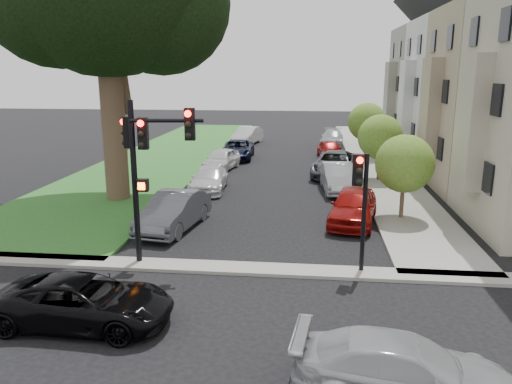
# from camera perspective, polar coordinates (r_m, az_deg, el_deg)

# --- Properties ---
(ground) EXTENTS (140.00, 140.00, 0.00)m
(ground) POSITION_cam_1_polar(r_m,az_deg,el_deg) (15.26, -2.08, -11.82)
(ground) COLOR black
(ground) RESTS_ON ground
(grass_strip) EXTENTS (8.00, 44.00, 0.12)m
(grass_strip) POSITION_cam_1_polar(r_m,az_deg,el_deg) (39.74, -10.00, 4.11)
(grass_strip) COLOR #235C21
(grass_strip) RESTS_ON ground
(sidewalk_right) EXTENTS (3.50, 44.00, 0.12)m
(sidewalk_right) POSITION_cam_1_polar(r_m,az_deg,el_deg) (38.47, 13.21, 3.64)
(sidewalk_right) COLOR #989898
(sidewalk_right) RESTS_ON ground
(sidewalk_cross) EXTENTS (60.00, 1.00, 0.12)m
(sidewalk_cross) POSITION_cam_1_polar(r_m,az_deg,el_deg) (17.05, -1.11, -8.76)
(sidewalk_cross) COLOR #989898
(sidewalk_cross) RESTS_ON ground
(house_b) EXTENTS (7.70, 7.55, 15.97)m
(house_b) POSITION_cam_1_polar(r_m,az_deg,el_deg) (30.92, 26.65, 13.00)
(house_b) COLOR gray
(house_b) RESTS_ON ground
(house_c) EXTENTS (7.70, 7.55, 15.97)m
(house_c) POSITION_cam_1_polar(r_m,az_deg,el_deg) (38.07, 22.75, 13.26)
(house_c) COLOR silver
(house_c) RESTS_ON ground
(house_d) EXTENTS (7.70, 7.55, 15.97)m
(house_d) POSITION_cam_1_polar(r_m,az_deg,el_deg) (45.33, 20.09, 13.40)
(house_d) COLOR gray
(house_d) RESTS_ON ground
(small_tree_a) EXTENTS (2.58, 2.58, 3.87)m
(small_tree_a) POSITION_cam_1_polar(r_m,az_deg,el_deg) (22.95, 16.62, 3.11)
(small_tree_a) COLOR brown
(small_tree_a) RESTS_ON ground
(small_tree_b) EXTENTS (2.70, 2.70, 4.05)m
(small_tree_b) POSITION_cam_1_polar(r_m,az_deg,el_deg) (30.82, 14.04, 6.10)
(small_tree_b) COLOR brown
(small_tree_b) RESTS_ON ground
(small_tree_c) EXTENTS (2.83, 2.83, 4.25)m
(small_tree_c) POSITION_cam_1_polar(r_m,az_deg,el_deg) (38.29, 12.57, 7.81)
(small_tree_c) COLOR brown
(small_tree_c) RESTS_ON ground
(traffic_signal_main) EXTENTS (2.77, 0.72, 5.65)m
(traffic_signal_main) POSITION_cam_1_polar(r_m,az_deg,el_deg) (16.96, -12.42, 4.31)
(traffic_signal_main) COLOR black
(traffic_signal_main) RESTS_ON ground
(traffic_signal_secondary) EXTENTS (0.54, 0.43, 4.03)m
(traffic_signal_secondary) POSITION_cam_1_polar(r_m,az_deg,el_deg) (16.33, 11.90, 0.10)
(traffic_signal_secondary) COLOR black
(traffic_signal_secondary) RESTS_ON ground
(car_cross_near) EXTENTS (4.74, 2.27, 1.30)m
(car_cross_near) POSITION_cam_1_polar(r_m,az_deg,el_deg) (14.21, -19.05, -11.74)
(car_cross_near) COLOR black
(car_cross_near) RESTS_ON ground
(car_cross_far) EXTENTS (4.77, 2.39, 1.33)m
(car_cross_far) POSITION_cam_1_polar(r_m,az_deg,el_deg) (11.16, 16.61, -18.94)
(car_cross_far) COLOR #999BA0
(car_cross_far) RESTS_ON ground
(car_parked_0) EXTENTS (2.69, 4.88, 1.57)m
(car_parked_0) POSITION_cam_1_polar(r_m,az_deg,el_deg) (22.28, 11.06, -1.58)
(car_parked_0) COLOR maroon
(car_parked_0) RESTS_ON ground
(car_parked_1) EXTENTS (2.03, 4.81, 1.54)m
(car_parked_1) POSITION_cam_1_polar(r_m,az_deg,el_deg) (28.08, 9.35, 1.64)
(car_parked_1) COLOR #999BA0
(car_parked_1) RESTS_ON ground
(car_parked_2) EXTENTS (3.45, 5.93, 1.55)m
(car_parked_2) POSITION_cam_1_polar(r_m,az_deg,el_deg) (32.12, 9.03, 3.18)
(car_parked_2) COLOR #3F4247
(car_parked_2) RESTS_ON ground
(car_parked_3) EXTENTS (2.09, 4.18, 1.37)m
(car_parked_3) POSITION_cam_1_polar(r_m,az_deg,el_deg) (38.64, 8.43, 4.84)
(car_parked_3) COLOR maroon
(car_parked_3) RESTS_ON ground
(car_parked_4) EXTENTS (2.29, 4.89, 1.38)m
(car_parked_4) POSITION_cam_1_polar(r_m,az_deg,el_deg) (45.44, 8.68, 6.16)
(car_parked_4) COLOR #999BA0
(car_parked_4) RESTS_ON ground
(car_parked_5) EXTENTS (2.36, 4.96, 1.57)m
(car_parked_5) POSITION_cam_1_polar(r_m,az_deg,el_deg) (21.36, -9.36, -2.19)
(car_parked_5) COLOR #3F4247
(car_parked_5) RESTS_ON ground
(car_parked_6) EXTENTS (2.07, 4.61, 1.31)m
(car_parked_6) POSITION_cam_1_polar(r_m,az_deg,el_deg) (28.03, -5.38, 1.49)
(car_parked_6) COLOR silver
(car_parked_6) RESTS_ON ground
(car_parked_7) EXTENTS (2.34, 4.43, 1.44)m
(car_parked_7) POSITION_cam_1_polar(r_m,az_deg,el_deg) (33.84, -3.99, 3.75)
(car_parked_7) COLOR silver
(car_parked_7) RESTS_ON ground
(car_parked_8) EXTENTS (2.53, 5.14, 1.40)m
(car_parked_8) POSITION_cam_1_polar(r_m,az_deg,el_deg) (38.12, -2.18, 4.88)
(car_parked_8) COLOR black
(car_parked_8) RESTS_ON ground
(car_parked_9) EXTENTS (2.59, 4.96, 1.56)m
(car_parked_9) POSITION_cam_1_polar(r_m,az_deg,el_deg) (45.68, -1.02, 6.47)
(car_parked_9) COLOR silver
(car_parked_9) RESTS_ON ground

